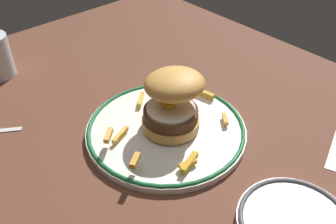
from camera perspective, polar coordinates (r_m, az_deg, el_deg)
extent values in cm
cube|color=brown|center=(68.44, 2.51, -6.46)|extent=(125.65, 93.36, 4.00)
cylinder|color=white|center=(69.62, 0.00, -2.60)|extent=(29.17, 29.17, 1.20)
torus|color=#196033|center=(69.23, 0.00, -2.22)|extent=(28.77, 28.77, 0.80)
cylinder|color=#D6964D|center=(68.18, 0.41, -1.54)|extent=(10.37, 10.37, 1.80)
cylinder|color=#4E2E1A|center=(67.00, 0.41, -0.30)|extent=(9.75, 9.75, 1.97)
cylinder|color=white|center=(66.24, 0.42, 0.54)|extent=(8.62, 8.62, 0.50)
ellipsoid|color=yellow|center=(66.24, 0.13, 1.26)|extent=(2.60, 2.60, 1.40)
ellipsoid|color=gold|center=(65.06, 0.97, 4.24)|extent=(12.38, 12.03, 5.71)
cube|color=gold|center=(61.40, 3.23, -7.57)|extent=(2.40, 4.75, 0.99)
cube|color=gold|center=(59.46, -5.14, -7.11)|extent=(2.36, 2.97, 0.92)
cube|color=gold|center=(74.92, -4.13, 1.97)|extent=(3.43, 3.63, 0.75)
cube|color=gold|center=(77.32, 1.14, 3.43)|extent=(1.15, 3.34, 0.94)
cube|color=gold|center=(61.28, 3.01, -7.79)|extent=(1.45, 3.22, 0.80)
cube|color=gold|center=(66.86, -7.20, -3.43)|extent=(2.25, 4.29, 0.76)
cube|color=#EEA948|center=(70.48, 8.61, -1.05)|extent=(2.80, 2.50, 0.78)
cube|color=gold|center=(76.46, 5.55, 2.79)|extent=(4.29, 1.82, 0.92)
cube|color=gold|center=(77.30, -1.31, 3.40)|extent=(2.54, 4.05, 0.90)
cube|color=#EFAB51|center=(64.30, -8.96, -3.48)|extent=(2.79, 3.05, 0.88)
cylinder|color=white|center=(58.49, 18.65, -15.59)|extent=(16.48, 16.48, 1.20)
torus|color=#4C4C51|center=(58.03, 18.77, -15.23)|extent=(16.08, 16.08, 0.80)
cube|color=silver|center=(72.46, 23.99, -5.12)|extent=(5.30, 10.98, 0.24)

